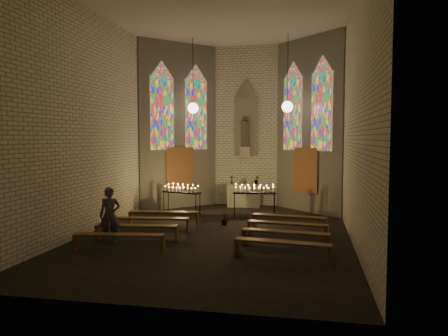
{
  "coord_description": "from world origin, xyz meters",
  "views": [
    {
      "loc": [
        2.78,
        -13.15,
        3.01
      ],
      "look_at": [
        -0.05,
        1.19,
        1.98
      ],
      "focal_mm": 35.0,
      "sensor_mm": 36.0,
      "label": 1
    }
  ],
  "objects": [
    {
      "name": "floor",
      "position": [
        0.0,
        0.0,
        0.0
      ],
      "size": [
        12.0,
        12.0,
        0.0
      ],
      "primitive_type": "plane",
      "color": "black",
      "rests_on": "ground"
    },
    {
      "name": "room",
      "position": [
        -0.0,
        3.37,
        3.72
      ],
      "size": [
        8.22,
        12.43,
        7.0
      ],
      "color": "beige",
      "rests_on": "ground"
    },
    {
      "name": "altar",
      "position": [
        0.0,
        5.45,
        0.5
      ],
      "size": [
        1.4,
        0.6,
        1.0
      ],
      "primitive_type": "cube",
      "color": "beige",
      "rests_on": "ground"
    },
    {
      "name": "flower_vase_left",
      "position": [
        -0.55,
        5.45,
        1.17
      ],
      "size": [
        0.2,
        0.16,
        0.34
      ],
      "primitive_type": "imported",
      "rotation": [
        0.0,
        0.0,
        -0.23
      ],
      "color": "#4C723F",
      "rests_on": "altar"
    },
    {
      "name": "flower_vase_center",
      "position": [
        0.03,
        5.5,
        1.17
      ],
      "size": [
        0.31,
        0.27,
        0.33
      ],
      "primitive_type": "imported",
      "rotation": [
        0.0,
        0.0,
        -0.03
      ],
      "color": "#4C723F",
      "rests_on": "altar"
    },
    {
      "name": "flower_vase_right",
      "position": [
        0.55,
        5.4,
        1.19
      ],
      "size": [
        0.21,
        0.17,
        0.37
      ],
      "primitive_type": "imported",
      "rotation": [
        0.0,
        0.0,
        -0.02
      ],
      "color": "#4C723F",
      "rests_on": "altar"
    },
    {
      "name": "aisle_flower_pot",
      "position": [
        -0.08,
        1.44,
        0.2
      ],
      "size": [
        0.27,
        0.27,
        0.4
      ],
      "primitive_type": "imported",
      "rotation": [
        0.0,
        0.0,
        0.21
      ],
      "color": "#4C723F",
      "rests_on": "ground"
    },
    {
      "name": "votive_stand_left",
      "position": [
        -2.04,
        2.86,
        0.99
      ],
      "size": [
        1.61,
        0.82,
        1.15
      ],
      "rotation": [
        0.0,
        0.0,
        -0.3
      ],
      "color": "black",
      "rests_on": "ground"
    },
    {
      "name": "votive_stand_right",
      "position": [
        0.75,
        3.08,
        1.01
      ],
      "size": [
        1.64,
        0.62,
        1.18
      ],
      "rotation": [
        0.0,
        0.0,
        0.15
      ],
      "color": "black",
      "rests_on": "ground"
    },
    {
      "name": "pew_left_0",
      "position": [
        -2.15,
        1.08,
        0.37
      ],
      "size": [
        2.42,
        0.65,
        0.46
      ],
      "rotation": [
        0.0,
        0.0,
        0.13
      ],
      "color": "#553918",
      "rests_on": "ground"
    },
    {
      "name": "pew_right_0",
      "position": [
        2.15,
        1.08,
        0.37
      ],
      "size": [
        2.42,
        0.65,
        0.46
      ],
      "rotation": [
        0.0,
        0.0,
        -0.13
      ],
      "color": "#553918",
      "rests_on": "ground"
    },
    {
      "name": "pew_left_1",
      "position": [
        -2.15,
        -0.12,
        0.37
      ],
      "size": [
        2.42,
        0.65,
        0.46
      ],
      "rotation": [
        0.0,
        0.0,
        0.13
      ],
      "color": "#553918",
      "rests_on": "ground"
    },
    {
      "name": "pew_right_1",
      "position": [
        2.15,
        -0.12,
        0.37
      ],
      "size": [
        2.42,
        0.65,
        0.46
      ],
      "rotation": [
        0.0,
        0.0,
        -0.13
      ],
      "color": "#553918",
      "rests_on": "ground"
    },
    {
      "name": "pew_left_2",
      "position": [
        -2.15,
        -1.32,
        0.37
      ],
      "size": [
        2.42,
        0.65,
        0.46
      ],
      "rotation": [
        0.0,
        0.0,
        0.13
      ],
      "color": "#553918",
      "rests_on": "ground"
    },
    {
      "name": "pew_right_2",
      "position": [
        2.15,
        -1.32,
        0.37
      ],
      "size": [
        2.42,
        0.65,
        0.46
      ],
      "rotation": [
        0.0,
        0.0,
        -0.13
      ],
      "color": "#553918",
      "rests_on": "ground"
    },
    {
      "name": "pew_left_3",
      "position": [
        -2.15,
        -2.52,
        0.37
      ],
      "size": [
        2.42,
        0.65,
        0.46
      ],
      "rotation": [
        0.0,
        0.0,
        0.13
      ],
      "color": "#553918",
      "rests_on": "ground"
    },
    {
      "name": "pew_right_3",
      "position": [
        2.15,
        -2.52,
        0.37
      ],
      "size": [
        2.42,
        0.65,
        0.46
      ],
      "rotation": [
        0.0,
        0.0,
        -0.13
      ],
      "color": "#553918",
      "rests_on": "ground"
    },
    {
      "name": "visitor",
      "position": [
        -2.78,
        -1.75,
        0.8
      ],
      "size": [
        0.69,
        0.58,
        1.6
      ],
      "primitive_type": "imported",
      "rotation": [
        0.0,
        0.0,
        0.39
      ],
      "color": "#4E4F58",
      "rests_on": "ground"
    }
  ]
}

